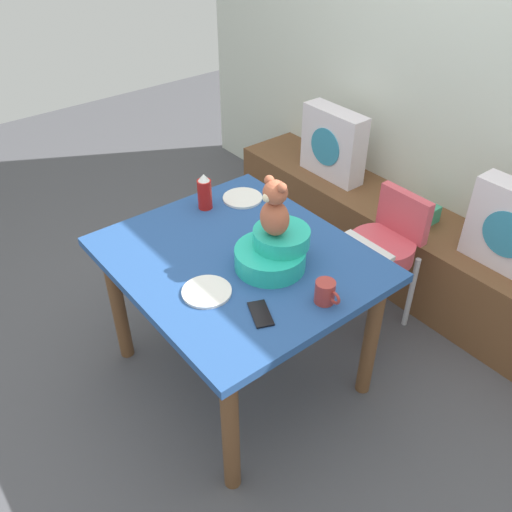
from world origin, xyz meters
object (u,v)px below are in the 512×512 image
object	(u,v)px
highchair	(383,246)
coffee_mug	(325,292)
dinner_plate_far	(243,198)
cell_phone	(261,314)
dining_table	(239,275)
infant_seat_teal	(274,251)
ketchup_bottle	(205,192)
book_stack	(419,211)
dinner_plate_near	(207,292)
pillow_floral_left	(333,144)
teddy_bear	(275,209)

from	to	relation	value
highchair	coffee_mug	world-z (taller)	coffee_mug
dinner_plate_far	coffee_mug	bearing A→B (deg)	-15.27
highchair	cell_phone	xyz separation A→B (m)	(0.19, -0.97, 0.22)
dining_table	infant_seat_teal	size ratio (longest dim) A/B	3.40
ketchup_bottle	highchair	bearing A→B (deg)	49.95
book_stack	dinner_plate_near	size ratio (longest dim) A/B	1.00
pillow_floral_left	ketchup_bottle	world-z (taller)	ketchup_bottle
pillow_floral_left	dinner_plate_far	size ratio (longest dim) A/B	2.20
ketchup_bottle	teddy_bear	bearing A→B (deg)	-3.57
book_stack	infant_seat_teal	distance (m)	1.21
dinner_plate_far	cell_phone	world-z (taller)	dinner_plate_far
book_stack	dinner_plate_near	world-z (taller)	dinner_plate_near
teddy_bear	coffee_mug	world-z (taller)	teddy_bear
dining_table	dinner_plate_near	xyz separation A→B (m)	(0.12, -0.25, 0.11)
infant_seat_teal	pillow_floral_left	bearing A→B (deg)	124.10
pillow_floral_left	infant_seat_teal	size ratio (longest dim) A/B	1.33
dinner_plate_near	cell_phone	distance (m)	0.25
book_stack	coffee_mug	xyz separation A→B (m)	(0.40, -1.16, 0.28)
teddy_bear	cell_phone	world-z (taller)	teddy_bear
teddy_bear	dinner_plate_near	world-z (taller)	teddy_bear
infant_seat_teal	cell_phone	xyz separation A→B (m)	(0.21, -0.24, -0.07)
book_stack	coffee_mug	size ratio (longest dim) A/B	1.67
ketchup_bottle	coffee_mug	distance (m)	0.87
coffee_mug	dinner_plate_near	bearing A→B (deg)	-135.02
teddy_bear	coffee_mug	size ratio (longest dim) A/B	2.08
dinner_plate_near	ketchup_bottle	bearing A→B (deg)	146.15
book_stack	teddy_bear	distance (m)	1.27
ketchup_bottle	cell_phone	bearing A→B (deg)	-19.50
pillow_floral_left	highchair	xyz separation A→B (m)	(0.79, -0.42, -0.16)
dinner_plate_far	cell_phone	size ratio (longest dim) A/B	1.39
coffee_mug	cell_phone	xyz separation A→B (m)	(-0.10, -0.24, -0.04)
book_stack	highchair	size ratio (longest dim) A/B	0.25
ketchup_bottle	coffee_mug	size ratio (longest dim) A/B	1.54
teddy_bear	dinner_plate_far	world-z (taller)	teddy_bear
teddy_bear	book_stack	bearing A→B (deg)	94.45
dining_table	teddy_bear	bearing A→B (deg)	28.04
highchair	infant_seat_teal	xyz separation A→B (m)	(-0.02, -0.73, 0.29)
teddy_bear	cell_phone	size ratio (longest dim) A/B	1.74
pillow_floral_left	cell_phone	bearing A→B (deg)	-54.62
coffee_mug	infant_seat_teal	bearing A→B (deg)	-179.27
highchair	coffee_mug	size ratio (longest dim) A/B	6.58
infant_seat_teal	dining_table	bearing A→B (deg)	-151.79
highchair	coffee_mug	bearing A→B (deg)	-68.51
book_stack	teddy_bear	world-z (taller)	teddy_bear
book_stack	ketchup_bottle	world-z (taller)	ketchup_bottle
highchair	dinner_plate_near	distance (m)	1.08
pillow_floral_left	coffee_mug	bearing A→B (deg)	-46.57
highchair	teddy_bear	xyz separation A→B (m)	(-0.02, -0.73, 0.50)
book_stack	dining_table	xyz separation A→B (m)	(-0.06, -1.24, 0.12)
highchair	infant_seat_teal	distance (m)	0.78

